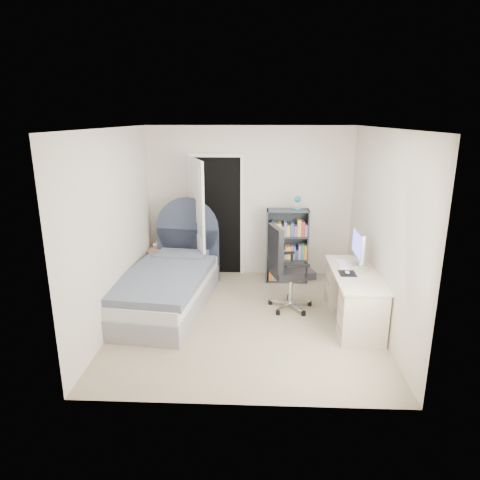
{
  "coord_description": "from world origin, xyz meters",
  "views": [
    {
      "loc": [
        0.15,
        -5.26,
        2.63
      ],
      "look_at": [
        -0.09,
        0.19,
        1.05
      ],
      "focal_mm": 32.0,
      "sensor_mm": 36.0,
      "label": 1
    }
  ],
  "objects_px": {
    "bed": "(169,284)",
    "desk": "(354,295)",
    "floor_lamp": "(196,245)",
    "bookcase": "(287,249)",
    "office_chair": "(285,264)",
    "nightstand": "(162,254)"
  },
  "relations": [
    {
      "from": "bed",
      "to": "desk",
      "type": "xyz_separation_m",
      "value": [
        2.54,
        -0.43,
        0.07
      ]
    },
    {
      "from": "office_chair",
      "to": "floor_lamp",
      "type": "bearing_deg",
      "value": 139.59
    },
    {
      "from": "bed",
      "to": "office_chair",
      "type": "relative_size",
      "value": 1.96
    },
    {
      "from": "nightstand",
      "to": "desk",
      "type": "height_order",
      "value": "desk"
    },
    {
      "from": "bed",
      "to": "nightstand",
      "type": "bearing_deg",
      "value": 107.02
    },
    {
      "from": "bookcase",
      "to": "desk",
      "type": "bearing_deg",
      "value": -61.66
    },
    {
      "from": "nightstand",
      "to": "bookcase",
      "type": "bearing_deg",
      "value": -3.71
    },
    {
      "from": "bookcase",
      "to": "office_chair",
      "type": "height_order",
      "value": "bookcase"
    },
    {
      "from": "bed",
      "to": "desk",
      "type": "height_order",
      "value": "bed"
    },
    {
      "from": "nightstand",
      "to": "office_chair",
      "type": "bearing_deg",
      "value": -31.36
    },
    {
      "from": "bookcase",
      "to": "desk",
      "type": "distance_m",
      "value": 1.66
    },
    {
      "from": "bed",
      "to": "floor_lamp",
      "type": "relative_size",
      "value": 1.74
    },
    {
      "from": "desk",
      "to": "floor_lamp",
      "type": "bearing_deg",
      "value": 145.75
    },
    {
      "from": "bed",
      "to": "floor_lamp",
      "type": "height_order",
      "value": "bed"
    },
    {
      "from": "bed",
      "to": "desk",
      "type": "bearing_deg",
      "value": -9.51
    },
    {
      "from": "floor_lamp",
      "to": "bookcase",
      "type": "xyz_separation_m",
      "value": [
        1.52,
        -0.12,
        0.0
      ]
    },
    {
      "from": "floor_lamp",
      "to": "desk",
      "type": "xyz_separation_m",
      "value": [
        2.3,
        -1.57,
        -0.17
      ]
    },
    {
      "from": "bed",
      "to": "nightstand",
      "type": "height_order",
      "value": "bed"
    },
    {
      "from": "bed",
      "to": "floor_lamp",
      "type": "distance_m",
      "value": 1.19
    },
    {
      "from": "floor_lamp",
      "to": "bed",
      "type": "bearing_deg",
      "value": -101.79
    },
    {
      "from": "floor_lamp",
      "to": "bookcase",
      "type": "bearing_deg",
      "value": -4.39
    },
    {
      "from": "nightstand",
      "to": "office_chair",
      "type": "height_order",
      "value": "office_chair"
    }
  ]
}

